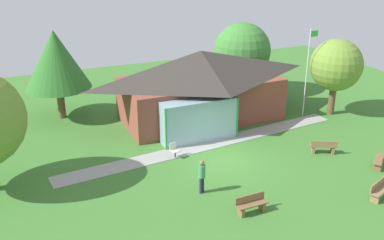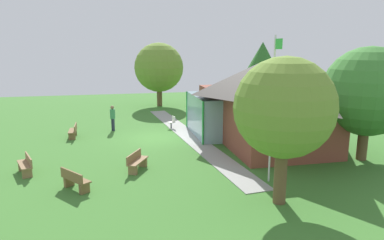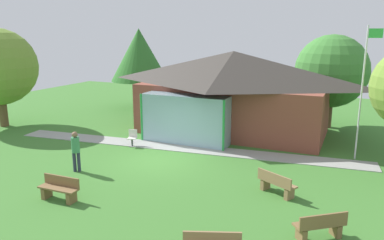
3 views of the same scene
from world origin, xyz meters
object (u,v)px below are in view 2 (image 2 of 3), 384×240
flagpole (273,104)px  visitor_strolling_lawn (113,116)px  pavilion (257,99)px  bench_front_center (73,131)px  patio_chair_west (172,123)px  tree_behind_pavilion_right (368,92)px  bench_mid_right (137,162)px  bench_front_right (26,165)px  tree_west_hedge (159,68)px  bench_lawn_far_right (75,180)px  tree_behind_pavilion_left (262,65)px  tree_east_hedge (284,108)px

flagpole → visitor_strolling_lawn: (-10.79, -6.53, -2.31)m
pavilion → bench_front_center: (-2.55, -11.22, -2.06)m
patio_chair_west → tree_behind_pavilion_right: size_ratio=0.15×
pavilion → bench_mid_right: 9.03m
bench_front_right → visitor_strolling_lawn: size_ratio=0.89×
visitor_strolling_lawn → tree_west_hedge: tree_west_hedge is taller
flagpole → patio_chair_west: bearing=-166.9°
pavilion → bench_front_right: size_ratio=7.32×
bench_lawn_far_right → bench_front_right: 3.35m
bench_front_center → tree_behind_pavilion_left: 16.85m
flagpole → tree_behind_pavilion_right: 6.10m
tree_behind_pavilion_left → bench_mid_right: bearing=-42.1°
bench_mid_right → flagpole: bearing=92.2°
tree_west_hedge → tree_behind_pavilion_right: tree_west_hedge is taller
tree_east_hedge → bench_front_right: bearing=-117.8°
bench_front_right → tree_behind_pavilion_left: bearing=-74.9°
pavilion → bench_lawn_far_right: size_ratio=7.84×
tree_behind_pavilion_left → tree_behind_pavilion_right: size_ratio=1.07×
tree_west_hedge → tree_east_hedge: bearing=4.2°
pavilion → tree_east_hedge: tree_east_hedge is taller
bench_front_right → tree_east_hedge: tree_east_hedge is taller
tree_behind_pavilion_left → tree_east_hedge: size_ratio=1.14×
tree_behind_pavilion_left → pavilion: bearing=-25.1°
pavilion → flagpole: (6.90, -2.25, 0.87)m
bench_mid_right → tree_east_hedge: bearing=74.9°
pavilion → tree_west_hedge: bearing=-162.0°
bench_front_center → visitor_strolling_lawn: 2.85m
bench_front_center → bench_front_right: size_ratio=0.97×
pavilion → bench_mid_right: pavilion is taller
visitor_strolling_lawn → tree_east_hedge: 14.33m
bench_front_center → tree_west_hedge: 13.31m
tree_behind_pavilion_right → visitor_strolling_lawn: bearing=-126.2°
visitor_strolling_lawn → bench_lawn_far_right: bearing=141.9°
bench_front_right → tree_east_hedge: size_ratio=0.29×
patio_chair_west → bench_mid_right: bearing=143.5°
patio_chair_west → bench_front_right: bearing=117.1°
bench_mid_right → pavilion: bearing=147.2°
pavilion → bench_front_center: 11.69m
pavilion → flagpole: bearing=-18.1°
flagpole → bench_lawn_far_right: flagpole is taller
pavilion → bench_front_right: 13.26m
flagpole → tree_west_hedge: 20.50m
pavilion → bench_lawn_far_right: pavilion is taller
bench_lawn_far_right → bench_mid_right: 3.10m
bench_lawn_far_right → tree_east_hedge: tree_east_hedge is taller
pavilion → tree_west_hedge: size_ratio=1.88×
flagpole → tree_behind_pavilion_right: (-1.74, 5.85, 0.14)m
bench_mid_right → tree_behind_pavilion_right: bearing=113.5°
bench_lawn_far_right → visitor_strolling_lawn: 10.08m
flagpole → visitor_strolling_lawn: flagpole is taller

